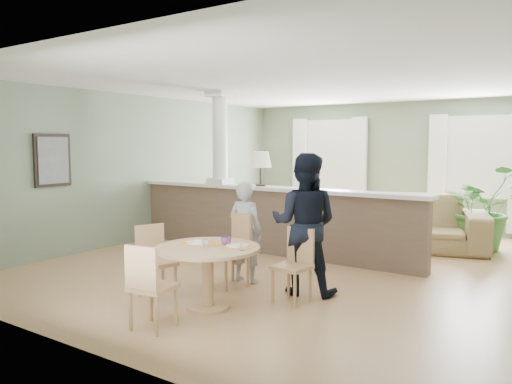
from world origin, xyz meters
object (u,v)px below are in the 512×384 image
Objects in this scene: chair_far_man at (295,261)px; man_person at (304,224)px; sofa at (389,220)px; houseplant at (483,207)px; chair_near at (149,283)px; child_person at (246,232)px; chair_side at (154,257)px; chair_far_boy at (234,246)px; dining_table at (208,259)px.

chair_far_man is 0.50m from man_person.
sofa is at bearing -104.92° from man_person.
houseplant is 1.70× the size of chair_near.
chair_far_man is 1.00m from child_person.
chair_near is at bearing -119.51° from chair_side.
child_person is (-0.79, -3.25, 0.20)m from sofa.
chair_far_boy is 1.03m from chair_side.
chair_far_boy is at bearing -89.44° from chair_near.
chair_far_boy reaches higher than chair_side.
chair_side is (-2.72, -5.06, -0.25)m from houseplant.
houseplant reaches higher than chair_near.
dining_table is at bearing -124.37° from chair_far_man.
chair_far_man is 0.99× the size of chair_side.
houseplant is 1.09× the size of child_person.
child_person is (-0.22, 1.93, 0.19)m from chair_near.
sofa reaches higher than chair_side.
chair_far_man is 1.75m from chair_near.
chair_near is 0.50× the size of man_person.
chair_side is (-0.51, -0.90, -0.04)m from chair_far_boy.
dining_table is at bearing 44.97° from man_person.
chair_near is at bearing -108.45° from houseplant.
chair_far_boy is 0.54× the size of man_person.
sofa is 2.79× the size of dining_table.
houseplant reaches higher than chair_far_boy.
sofa is 5.21m from chair_near.
man_person is at bearing -34.24° from chair_side.
man_person reaches higher than chair_far_boy.
dining_table is 1.35× the size of chair_near.
man_person reaches higher than chair_near.
child_person is at bearing 166.36° from chair_far_man.
houseplant reaches higher than child_person.
dining_table is 0.82m from chair_side.
man_person is at bearing -104.65° from sofa.
chair_far_boy is at bearing 179.07° from chair_far_man.
chair_far_man is at bearing -44.09° from chair_side.
chair_far_boy is 0.69× the size of child_person.
chair_far_boy is at bearing 108.95° from dining_table.
sofa is 3.77× the size of chair_side.
child_person is 0.89m from man_person.
chair_far_man is 0.50× the size of man_person.
chair_side is 1.83m from man_person.
child_person reaches higher than dining_table.
dining_table is (-1.90, -5.04, -0.17)m from houseplant.
houseplant is 4.51m from child_person.
chair_far_boy is at bearing -11.92° from chair_side.
chair_far_man is (0.65, 0.77, -0.09)m from dining_table.
dining_table is 0.67× the size of man_person.
chair_near is 1.11m from chair_side.
child_person is at bearing -17.01° from man_person.
child_person reaches higher than chair_near.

